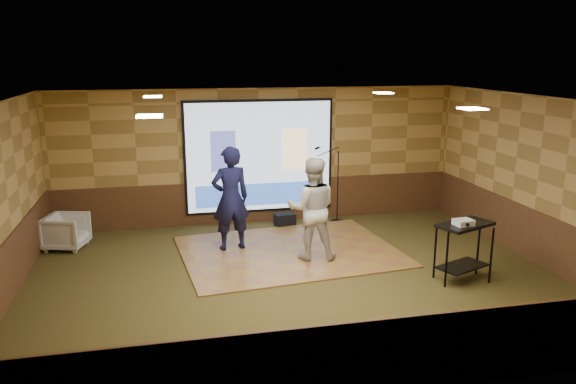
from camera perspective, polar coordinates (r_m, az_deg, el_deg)
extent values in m
plane|color=#2E3719|center=(9.63, 0.67, -8.83)|extent=(9.00, 9.00, 0.00)
cube|color=tan|center=(12.51, -2.97, 3.65)|extent=(9.00, 0.04, 3.00)
cube|color=tan|center=(5.96, 8.47, -8.14)|extent=(9.00, 0.04, 3.00)
cube|color=tan|center=(11.06, 24.03, 1.09)|extent=(0.04, 7.00, 3.00)
cube|color=beige|center=(8.91, 0.73, 9.25)|extent=(9.00, 7.00, 0.04)
cube|color=#472A17|center=(12.72, -2.90, -0.91)|extent=(9.00, 0.04, 0.95)
cube|color=#472A17|center=(6.43, 8.07, -16.57)|extent=(9.00, 0.04, 0.95)
cube|color=#472A17|center=(9.55, -26.74, -7.52)|extent=(0.04, 7.00, 0.95)
cube|color=#472A17|center=(11.30, 23.44, -3.98)|extent=(0.04, 7.00, 0.95)
cube|color=black|center=(12.47, -2.93, 3.62)|extent=(3.32, 0.03, 2.52)
cube|color=silver|center=(12.44, -2.91, 3.59)|extent=(3.20, 0.02, 2.40)
cube|color=#414B8F|center=(12.29, -6.59, 4.10)|extent=(0.55, 0.01, 0.90)
cube|color=#FCD492|center=(12.55, 0.71, 4.40)|extent=(0.55, 0.01, 0.90)
cube|color=#3059B6|center=(12.60, -2.85, -0.23)|extent=(2.88, 0.01, 0.50)
cube|color=#FFE7BF|center=(10.47, -13.58, 9.40)|extent=(0.32, 0.32, 0.02)
cube|color=#FFE7BF|center=(11.30, 9.67, 9.89)|extent=(0.32, 0.32, 0.02)
cube|color=#FFE7BF|center=(7.19, -13.89, 7.50)|extent=(0.32, 0.32, 0.02)
cube|color=#FFE7BF|center=(8.34, 18.24, 8.04)|extent=(0.32, 0.32, 0.02)
cube|color=brown|center=(10.87, 0.15, -6.05)|extent=(4.33, 3.47, 0.03)
imported|color=#13143B|center=(10.75, -5.87, -0.65)|extent=(0.81, 0.60, 2.01)
imported|color=beige|center=(10.22, 2.45, -1.71)|extent=(1.05, 0.89, 1.89)
cylinder|color=black|center=(9.50, 15.82, -6.61)|extent=(0.04, 0.04, 0.96)
cylinder|color=black|center=(9.90, 19.95, -6.10)|extent=(0.04, 0.04, 0.96)
cylinder|color=black|center=(9.84, 14.72, -5.83)|extent=(0.04, 0.04, 0.96)
cylinder|color=black|center=(10.22, 18.76, -5.38)|extent=(0.04, 0.04, 0.96)
cube|color=black|center=(9.70, 17.56, -3.18)|extent=(0.96, 0.50, 0.05)
cube|color=black|center=(9.94, 17.25, -7.20)|extent=(0.85, 0.45, 0.03)
cube|color=silver|center=(9.56, 17.39, -2.96)|extent=(0.32, 0.27, 0.10)
cylinder|color=black|center=(12.86, 5.00, -2.93)|extent=(0.28, 0.28, 0.02)
cylinder|color=black|center=(12.65, 5.07, 0.54)|extent=(0.02, 0.02, 1.62)
cylinder|color=black|center=(12.42, 4.10, 4.12)|extent=(0.51, 0.02, 0.20)
cylinder|color=black|center=(12.34, 3.00, 4.48)|extent=(0.12, 0.05, 0.08)
imported|color=gray|center=(11.79, -21.59, -3.77)|extent=(0.92, 0.90, 0.68)
cube|color=black|center=(12.46, -0.33, -2.82)|extent=(0.48, 0.36, 0.27)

